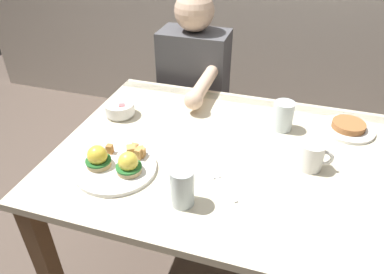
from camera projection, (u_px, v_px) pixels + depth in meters
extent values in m
cube|color=beige|center=(228.00, 156.00, 1.28)|extent=(1.20, 0.90, 0.03)
cube|color=#3F7F51|center=(195.00, 239.00, 0.95)|extent=(1.20, 0.06, 0.00)
cube|color=#3F7F51|center=(248.00, 101.00, 1.58)|extent=(1.20, 0.06, 0.00)
cube|color=brown|center=(50.00, 273.00, 1.30)|extent=(0.06, 0.06, 0.71)
cube|color=brown|center=(141.00, 149.00, 1.94)|extent=(0.06, 0.06, 0.71)
cube|color=brown|center=(358.00, 191.00, 1.67)|extent=(0.06, 0.06, 0.71)
cylinder|color=white|center=(116.00, 168.00, 1.19)|extent=(0.27, 0.27, 0.01)
cylinder|color=tan|center=(99.00, 163.00, 1.18)|extent=(0.08, 0.08, 0.02)
cylinder|color=#236028|center=(98.00, 160.00, 1.18)|extent=(0.08, 0.08, 0.01)
sphere|color=yellow|center=(97.00, 155.00, 1.16)|extent=(0.07, 0.07, 0.07)
cylinder|color=tan|center=(129.00, 169.00, 1.16)|extent=(0.08, 0.08, 0.02)
cylinder|color=#286B2D|center=(129.00, 167.00, 1.15)|extent=(0.08, 0.08, 0.01)
sphere|color=yellow|center=(128.00, 161.00, 1.14)|extent=(0.06, 0.06, 0.06)
cube|color=tan|center=(140.00, 152.00, 1.22)|extent=(0.04, 0.04, 0.03)
cube|color=tan|center=(138.00, 154.00, 1.21)|extent=(0.02, 0.02, 0.04)
cube|color=#B77A42|center=(134.00, 148.00, 1.24)|extent=(0.02, 0.02, 0.03)
cube|color=tan|center=(141.00, 153.00, 1.22)|extent=(0.03, 0.03, 0.03)
cube|color=tan|center=(131.00, 151.00, 1.22)|extent=(0.04, 0.04, 0.04)
cube|color=#AD7038|center=(110.00, 149.00, 1.24)|extent=(0.02, 0.02, 0.03)
cylinder|color=white|center=(121.00, 114.00, 1.48)|extent=(0.10, 0.10, 0.01)
cylinder|color=white|center=(120.00, 108.00, 1.46)|extent=(0.12, 0.12, 0.04)
cube|color=#EA6B70|center=(124.00, 105.00, 1.48)|extent=(0.03, 0.03, 0.03)
cube|color=#B7E093|center=(125.00, 106.00, 1.47)|extent=(0.02, 0.02, 0.02)
cube|color=#F4A85B|center=(114.00, 108.00, 1.45)|extent=(0.03, 0.03, 0.02)
cube|color=#EA6B70|center=(122.00, 107.00, 1.44)|extent=(0.03, 0.03, 0.02)
cylinder|color=white|center=(311.00, 156.00, 1.18)|extent=(0.08, 0.08, 0.09)
cylinder|color=black|center=(314.00, 145.00, 1.15)|extent=(0.07, 0.07, 0.01)
torus|color=white|center=(325.00, 158.00, 1.16)|extent=(0.06, 0.02, 0.06)
cube|color=silver|center=(226.00, 189.00, 1.11)|extent=(0.09, 0.10, 0.00)
cube|color=silver|center=(215.00, 175.00, 1.17)|extent=(0.04, 0.04, 0.00)
cylinder|color=silver|center=(283.00, 116.00, 1.37)|extent=(0.08, 0.08, 0.11)
cylinder|color=silver|center=(282.00, 122.00, 1.38)|extent=(0.07, 0.07, 0.06)
cylinder|color=silver|center=(182.00, 187.00, 1.03)|extent=(0.07, 0.07, 0.12)
cylinder|color=silver|center=(182.00, 191.00, 1.04)|extent=(0.06, 0.06, 0.09)
cylinder|color=white|center=(347.00, 129.00, 1.38)|extent=(0.20, 0.20, 0.01)
cylinder|color=#A36638|center=(349.00, 125.00, 1.37)|extent=(0.12, 0.12, 0.02)
cylinder|color=#33333D|center=(174.00, 159.00, 2.08)|extent=(0.11, 0.11, 0.45)
cylinder|color=#33333D|center=(204.00, 165.00, 2.03)|extent=(0.11, 0.11, 0.45)
cube|color=#4C4C51|center=(194.00, 79.00, 1.87)|extent=(0.34, 0.20, 0.50)
sphere|color=beige|center=(194.00, 11.00, 1.67)|extent=(0.19, 0.19, 0.19)
cylinder|color=beige|center=(204.00, 85.00, 1.58)|extent=(0.06, 0.30, 0.06)
sphere|color=beige|center=(194.00, 100.00, 1.46)|extent=(0.08, 0.08, 0.08)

